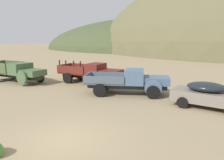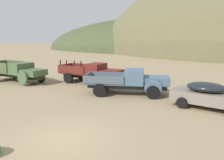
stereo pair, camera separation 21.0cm
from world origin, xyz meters
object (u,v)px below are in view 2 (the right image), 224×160
at_px(truck_weathered_green, 20,72).
at_px(car_primer_gray, 213,96).
at_px(truck_chalk_blue, 133,81).
at_px(truck_oxblood, 95,73).

relative_size(truck_weathered_green, car_primer_gray, 1.35).
height_order(truck_chalk_blue, car_primer_gray, truck_chalk_blue).
bearing_deg(car_primer_gray, truck_weathered_green, -173.63).
bearing_deg(truck_oxblood, truck_weathered_green, -157.84).
distance_m(truck_chalk_blue, car_primer_gray, 5.62).
bearing_deg(truck_weathered_green, truck_chalk_blue, 6.18).
bearing_deg(truck_chalk_blue, truck_oxblood, 136.38).
bearing_deg(truck_weathered_green, car_primer_gray, 1.58).
height_order(truck_weathered_green, truck_chalk_blue, truck_weathered_green).
bearing_deg(truck_oxblood, truck_chalk_blue, -26.33).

